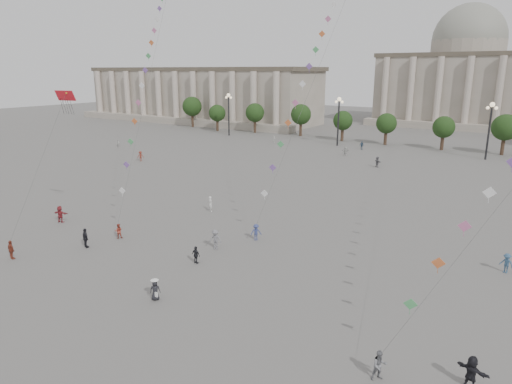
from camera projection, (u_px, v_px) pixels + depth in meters
The scene contains 27 objects.
ground at pixel (163, 276), 37.24m from camera, with size 360.00×360.00×0.00m, color #5F5C59.
hall_west at pixel (199, 95), 150.62m from camera, with size 84.00×26.22×17.20m.
hall_central at pixel (464, 77), 138.02m from camera, with size 48.30×34.30×35.50m.
tree_row at pixel (417, 122), 98.90m from camera, with size 137.12×5.12×8.00m.
lamp_post_far_west at pixel (229, 107), 115.72m from camera, with size 2.00×0.90×10.65m.
lamp_post_mid_west at pixel (339, 112), 99.86m from camera, with size 2.00×0.90×10.65m.
lamp_post_mid_east at pixel (490, 120), 83.99m from camera, with size 2.00×0.90×10.65m.
person_crowd_0 at pixel (362, 145), 96.53m from camera, with size 1.03×0.43×1.76m, color #2F4C6A.
person_crowd_1 at pixel (118, 143), 100.32m from camera, with size 0.78×0.61×1.61m, color #B9B9B5.
person_crowd_2 at pixel (141, 156), 84.10m from camera, with size 1.21×0.69×1.87m, color maroon.
person_crowd_3 at pixel (472, 372), 23.96m from camera, with size 1.73×0.55×1.86m, color black.
person_crowd_4 at pixel (345, 151), 89.30m from camera, with size 1.66×0.53×1.79m, color beige.
person_crowd_6 at pixel (215, 239), 42.70m from camera, with size 1.24×0.71×1.92m, color slate.
person_crowd_10 at pixel (274, 139), 105.60m from camera, with size 0.58×0.38×1.60m, color #B9BAB5.
person_crowd_12 at pixel (377, 162), 78.93m from camera, with size 1.71×0.54×1.84m, color #5D5C61.
person_crowd_13 at pixel (211, 204), 54.24m from camera, with size 0.67×0.44×1.83m, color white.
person_crowd_14 at pixel (506, 263), 37.70m from camera, with size 1.10×0.63×1.70m, color #335374.
tourist_0 at pixel (11, 250), 40.42m from camera, with size 1.03×0.43×1.75m, color brown.
tourist_1 at pixel (86, 238), 43.03m from camera, with size 1.12×0.47×1.91m, color black.
tourist_2 at pixel (60, 214), 50.26m from camera, with size 1.74×0.55×1.87m, color maroon.
tourist_4 at pixel (196, 255), 39.53m from camera, with size 0.92×0.38×1.58m, color black.
kite_flyer_0 at pixel (118, 231), 45.51m from camera, with size 0.74×0.57×1.51m, color #9F3A2B.
kite_flyer_1 at pixel (256, 232), 44.97m from camera, with size 1.08×0.62×1.67m, color navy.
kite_flyer_2 at pixel (380, 365), 24.62m from camera, with size 0.84×0.65×1.72m, color slate.
hat_person at pixel (155, 289), 33.23m from camera, with size 0.90×0.85×1.69m.
dragon_kite at pixel (66, 103), 45.95m from camera, with size 2.55×4.99×15.42m.
kite_train_west at pixel (162, 4), 67.56m from camera, with size 30.98×45.81×71.76m.
Camera 1 is at (25.09, -24.44, 16.29)m, focal length 32.00 mm.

